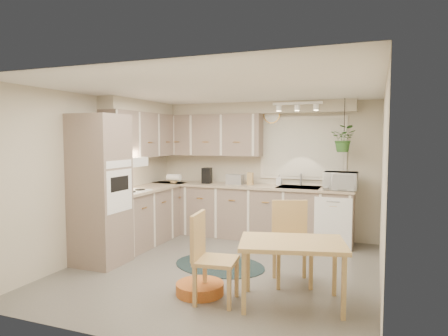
% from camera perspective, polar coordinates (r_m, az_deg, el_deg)
% --- Properties ---
extents(floor, '(4.20, 4.20, 0.00)m').
position_cam_1_polar(floor, '(5.57, -0.37, -14.26)').
color(floor, '#68635B').
rests_on(floor, ground).
extents(ceiling, '(4.20, 4.20, 0.00)m').
position_cam_1_polar(ceiling, '(5.32, -0.39, 11.08)').
color(ceiling, white).
rests_on(ceiling, wall_back).
extents(wall_back, '(4.00, 0.04, 2.40)m').
position_cam_1_polar(wall_back, '(7.30, 5.69, -0.21)').
color(wall_back, beige).
rests_on(wall_back, floor).
extents(wall_front, '(4.00, 0.04, 2.40)m').
position_cam_1_polar(wall_front, '(3.46, -13.31, -5.36)').
color(wall_front, beige).
rests_on(wall_front, floor).
extents(wall_left, '(0.04, 4.20, 2.40)m').
position_cam_1_polar(wall_left, '(6.32, -17.50, -1.09)').
color(wall_left, beige).
rests_on(wall_left, floor).
extents(wall_right, '(0.04, 4.20, 2.40)m').
position_cam_1_polar(wall_right, '(4.94, 21.75, -2.67)').
color(wall_right, beige).
rests_on(wall_right, floor).
extents(base_cab_left, '(0.60, 1.85, 0.90)m').
position_cam_1_polar(base_cab_left, '(6.96, -10.87, -6.72)').
color(base_cab_left, gray).
rests_on(base_cab_left, floor).
extents(base_cab_back, '(3.60, 0.60, 0.90)m').
position_cam_1_polar(base_cab_back, '(7.17, 3.45, -6.33)').
color(base_cab_back, gray).
rests_on(base_cab_back, floor).
extents(counter_left, '(0.64, 1.89, 0.04)m').
position_cam_1_polar(counter_left, '(6.88, -10.86, -2.89)').
color(counter_left, '#C7AE91').
rests_on(counter_left, base_cab_left).
extents(counter_back, '(3.64, 0.64, 0.04)m').
position_cam_1_polar(counter_back, '(7.08, 3.44, -2.61)').
color(counter_back, '#C7AE91').
rests_on(counter_back, base_cab_back).
extents(oven_stack, '(0.65, 0.65, 2.10)m').
position_cam_1_polar(oven_stack, '(5.84, -17.27, -3.00)').
color(oven_stack, gray).
rests_on(oven_stack, floor).
extents(wall_oven_face, '(0.02, 0.56, 0.58)m').
position_cam_1_polar(wall_oven_face, '(5.65, -14.72, -3.19)').
color(wall_oven_face, white).
rests_on(wall_oven_face, oven_stack).
extents(upper_cab_left, '(0.35, 2.00, 0.75)m').
position_cam_1_polar(upper_cab_left, '(7.01, -11.36, 4.65)').
color(upper_cab_left, gray).
rests_on(upper_cab_left, wall_left).
extents(upper_cab_back, '(2.00, 0.35, 0.75)m').
position_cam_1_polar(upper_cab_back, '(7.44, -2.11, 4.71)').
color(upper_cab_back, gray).
rests_on(upper_cab_back, wall_back).
extents(soffit_left, '(0.30, 2.00, 0.20)m').
position_cam_1_polar(soffit_left, '(7.04, -11.59, 8.52)').
color(soffit_left, beige).
rests_on(soffit_left, wall_left).
extents(soffit_back, '(3.60, 0.30, 0.20)m').
position_cam_1_polar(soffit_back, '(7.20, 3.88, 8.50)').
color(soffit_back, beige).
rests_on(soffit_back, wall_back).
extents(cooktop, '(0.52, 0.58, 0.02)m').
position_cam_1_polar(cooktop, '(6.40, -13.52, -3.25)').
color(cooktop, white).
rests_on(cooktop, counter_left).
extents(range_hood, '(0.40, 0.60, 0.14)m').
position_cam_1_polar(range_hood, '(6.37, -13.74, 0.83)').
color(range_hood, white).
rests_on(range_hood, upper_cab_left).
extents(window_blinds, '(1.40, 0.02, 1.00)m').
position_cam_1_polar(window_blinds, '(7.09, 11.11, 2.83)').
color(window_blinds, white).
rests_on(window_blinds, wall_back).
extents(window_frame, '(1.50, 0.02, 1.10)m').
position_cam_1_polar(window_frame, '(7.10, 11.13, 2.84)').
color(window_frame, silver).
rests_on(window_frame, wall_back).
extents(sink, '(0.70, 0.48, 0.10)m').
position_cam_1_polar(sink, '(6.88, 10.63, -3.05)').
color(sink, '#A3A5AB').
rests_on(sink, counter_back).
extents(dishwasher_front, '(0.58, 0.02, 0.83)m').
position_cam_1_polar(dishwasher_front, '(6.57, 15.27, -7.68)').
color(dishwasher_front, white).
rests_on(dishwasher_front, base_cab_back).
extents(track_light_bar, '(0.80, 0.04, 0.04)m').
position_cam_1_polar(track_light_bar, '(6.60, 10.41, 9.08)').
color(track_light_bar, white).
rests_on(track_light_bar, ceiling).
extents(wall_clock, '(0.30, 0.03, 0.30)m').
position_cam_1_polar(wall_clock, '(7.22, 6.84, 7.52)').
color(wall_clock, gold).
rests_on(wall_clock, wall_back).
extents(dining_table, '(1.24, 0.97, 0.69)m').
position_cam_1_polar(dining_table, '(4.44, 9.66, -14.56)').
color(dining_table, '#D4B96A').
rests_on(dining_table, floor).
extents(chair_left, '(0.51, 0.51, 0.97)m').
position_cam_1_polar(chair_left, '(4.41, -1.10, -12.72)').
color(chair_left, '#D4B96A').
rests_on(chair_left, floor).
extents(chair_back, '(0.60, 0.60, 0.99)m').
position_cam_1_polar(chair_back, '(4.99, 9.70, -10.57)').
color(chair_back, '#D4B96A').
rests_on(chair_back, floor).
extents(braided_rug, '(1.49, 1.23, 0.01)m').
position_cam_1_polar(braided_rug, '(5.72, -0.65, -13.71)').
color(braided_rug, black).
rests_on(braided_rug, floor).
extents(pet_bed, '(0.66, 0.66, 0.13)m').
position_cam_1_polar(pet_bed, '(4.75, -3.46, -16.79)').
color(pet_bed, '#C65C27').
rests_on(pet_bed, floor).
extents(microwave, '(0.53, 0.30, 0.35)m').
position_cam_1_polar(microwave, '(6.67, 16.31, -1.51)').
color(microwave, white).
rests_on(microwave, counter_back).
extents(soap_bottle, '(0.11, 0.20, 0.09)m').
position_cam_1_polar(soap_bottle, '(7.09, 7.90, -2.11)').
color(soap_bottle, white).
rests_on(soap_bottle, counter_back).
extents(hanging_plant, '(0.45, 0.48, 0.33)m').
position_cam_1_polar(hanging_plant, '(6.63, 16.76, 3.63)').
color(hanging_plant, '#346629').
rests_on(hanging_plant, ceiling).
extents(coffee_maker, '(0.19, 0.22, 0.28)m').
position_cam_1_polar(coffee_maker, '(7.36, -2.46, -1.08)').
color(coffee_maker, black).
rests_on(coffee_maker, counter_back).
extents(toaster, '(0.31, 0.19, 0.18)m').
position_cam_1_polar(toaster, '(7.18, 1.57, -1.62)').
color(toaster, '#A3A5AB').
rests_on(toaster, counter_back).
extents(knife_block, '(0.11, 0.11, 0.22)m').
position_cam_1_polar(knife_block, '(7.12, 3.76, -1.53)').
color(knife_block, '#D4B96A').
rests_on(knife_block, counter_back).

